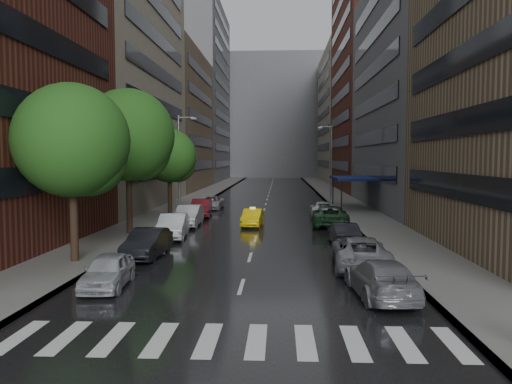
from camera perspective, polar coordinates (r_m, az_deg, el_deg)
ground at (r=16.91m, az=-2.75°, el=-14.21°), size 220.00×220.00×0.00m
road at (r=66.22m, az=1.37°, el=-0.57°), size 14.00×140.00×0.01m
sidewalk_left at (r=67.03m, az=-6.35°, el=-0.48°), size 4.00×140.00×0.15m
sidewalk_right at (r=66.61m, az=9.13°, el=-0.54°), size 4.00×140.00×0.15m
crosswalk at (r=15.01m, az=-2.72°, el=-16.56°), size 13.15×2.80×0.01m
buildings_left at (r=77.33m, az=-9.88°, el=11.90°), size 8.00×108.00×38.00m
buildings_right at (r=74.57m, az=13.35°, el=11.41°), size 8.05×109.10×36.00m
building_far at (r=134.43m, az=2.07°, el=8.57°), size 40.00×14.00×32.00m
tree_near at (r=26.07m, az=-20.29°, el=5.52°), size 5.58×5.58×8.90m
tree_mid at (r=34.65m, az=-14.41°, el=6.31°), size 6.19×6.19×9.86m
tree_far at (r=46.68m, az=-9.86°, el=4.08°), size 4.95×4.95×7.89m
taxi at (r=38.27m, az=-0.39°, el=-2.94°), size 1.65×4.09×1.32m
parked_cars_left at (r=36.89m, az=-8.17°, el=-3.10°), size 2.49×35.11×1.61m
parked_cars_right at (r=31.86m, az=9.66°, el=-4.24°), size 3.03×30.57×1.60m
street_lamp_left at (r=46.92m, az=-8.69°, el=3.47°), size 1.74×0.22×9.00m
street_lamp_right at (r=61.30m, az=8.51°, el=3.59°), size 1.74×0.22×9.00m
awning at (r=51.58m, az=11.01°, el=1.54°), size 4.00×8.00×3.12m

